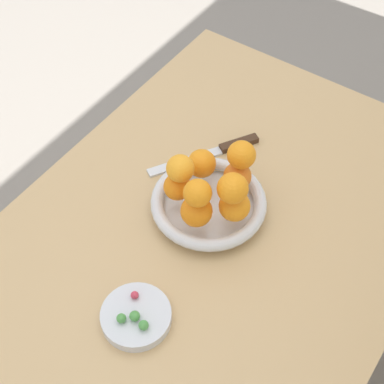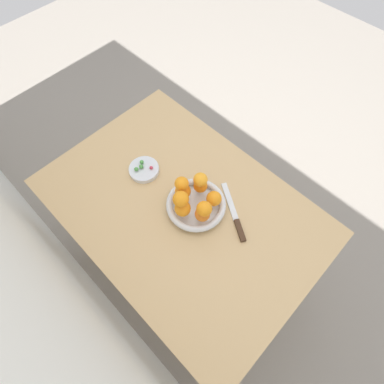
{
  "view_description": "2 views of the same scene",
  "coord_description": "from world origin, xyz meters",
  "px_view_note": "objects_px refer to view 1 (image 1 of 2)",
  "views": [
    {
      "loc": [
        0.56,
        0.35,
        1.7
      ],
      "look_at": [
        -0.01,
        -0.05,
        0.82
      ],
      "focal_mm": 55.0,
      "sensor_mm": 36.0,
      "label": 1
    },
    {
      "loc": [
        -0.4,
        0.35,
        1.8
      ],
      "look_at": [
        -0.04,
        -0.02,
        0.86
      ],
      "focal_mm": 28.0,
      "sensor_mm": 36.0,
      "label": 2
    }
  ],
  "objects_px": {
    "orange_2": "(235,206)",
    "orange_1": "(196,211)",
    "orange_0": "(177,187)",
    "fruit_bowl": "(209,204)",
    "orange_5": "(241,155)",
    "orange_3": "(237,176)",
    "dining_table": "(209,258)",
    "orange_8": "(180,168)",
    "orange_4": "(202,163)",
    "orange_6": "(233,188)",
    "candy_dish": "(136,316)",
    "orange_7": "(198,193)",
    "candy_ball_1": "(135,295)",
    "knife": "(214,152)",
    "candy_ball_3": "(144,325)",
    "candy_ball_2": "(133,315)",
    "candy_ball_0": "(121,318)"
  },
  "relations": [
    {
      "from": "orange_2",
      "to": "orange_1",
      "type": "bearing_deg",
      "value": -45.23
    },
    {
      "from": "orange_0",
      "to": "orange_1",
      "type": "bearing_deg",
      "value": 65.59
    },
    {
      "from": "fruit_bowl",
      "to": "orange_5",
      "type": "distance_m",
      "value": 0.13
    },
    {
      "from": "orange_3",
      "to": "dining_table",
      "type": "bearing_deg",
      "value": 4.2
    },
    {
      "from": "orange_2",
      "to": "orange_8",
      "type": "bearing_deg",
      "value": -80.68
    },
    {
      "from": "orange_8",
      "to": "orange_4",
      "type": "bearing_deg",
      "value": 179.74
    },
    {
      "from": "orange_6",
      "to": "orange_4",
      "type": "bearing_deg",
      "value": -119.83
    },
    {
      "from": "orange_2",
      "to": "fruit_bowl",
      "type": "bearing_deg",
      "value": -97.29
    },
    {
      "from": "candy_dish",
      "to": "orange_5",
      "type": "bearing_deg",
      "value": -179.68
    },
    {
      "from": "fruit_bowl",
      "to": "orange_6",
      "type": "bearing_deg",
      "value": 74.36
    },
    {
      "from": "orange_5",
      "to": "orange_7",
      "type": "xyz_separation_m",
      "value": [
        0.13,
        -0.01,
        0.0
      ]
    },
    {
      "from": "candy_dish",
      "to": "candy_ball_1",
      "type": "height_order",
      "value": "candy_ball_1"
    },
    {
      "from": "fruit_bowl",
      "to": "knife",
      "type": "distance_m",
      "value": 0.16
    },
    {
      "from": "orange_0",
      "to": "orange_3",
      "type": "bearing_deg",
      "value": 137.16
    },
    {
      "from": "orange_1",
      "to": "orange_5",
      "type": "bearing_deg",
      "value": 172.17
    },
    {
      "from": "knife",
      "to": "orange_4",
      "type": "bearing_deg",
      "value": 17.39
    },
    {
      "from": "dining_table",
      "to": "orange_6",
      "type": "distance_m",
      "value": 0.22
    },
    {
      "from": "dining_table",
      "to": "orange_6",
      "type": "xyz_separation_m",
      "value": [
        -0.03,
        0.03,
        0.22
      ]
    },
    {
      "from": "candy_ball_3",
      "to": "orange_4",
      "type": "bearing_deg",
      "value": -162.19
    },
    {
      "from": "fruit_bowl",
      "to": "candy_ball_1",
      "type": "distance_m",
      "value": 0.25
    },
    {
      "from": "dining_table",
      "to": "knife",
      "type": "relative_size",
      "value": 4.75
    },
    {
      "from": "dining_table",
      "to": "orange_7",
      "type": "distance_m",
      "value": 0.22
    },
    {
      "from": "dining_table",
      "to": "orange_5",
      "type": "xyz_separation_m",
      "value": [
        -0.11,
        -0.01,
        0.21
      ]
    },
    {
      "from": "candy_dish",
      "to": "orange_8",
      "type": "bearing_deg",
      "value": -162.24
    },
    {
      "from": "candy_ball_2",
      "to": "candy_ball_3",
      "type": "bearing_deg",
      "value": 79.89
    },
    {
      "from": "orange_5",
      "to": "orange_7",
      "type": "distance_m",
      "value": 0.13
    },
    {
      "from": "orange_8",
      "to": "orange_1",
      "type": "bearing_deg",
      "value": 61.15
    },
    {
      "from": "orange_4",
      "to": "orange_6",
      "type": "height_order",
      "value": "orange_6"
    },
    {
      "from": "candy_ball_0",
      "to": "orange_6",
      "type": "bearing_deg",
      "value": 171.51
    },
    {
      "from": "orange_8",
      "to": "orange_6",
      "type": "bearing_deg",
      "value": 94.9
    },
    {
      "from": "orange_3",
      "to": "orange_5",
      "type": "xyz_separation_m",
      "value": [
        -0.01,
        0.0,
        0.06
      ]
    },
    {
      "from": "orange_3",
      "to": "orange_7",
      "type": "height_order",
      "value": "orange_7"
    },
    {
      "from": "orange_0",
      "to": "orange_4",
      "type": "xyz_separation_m",
      "value": [
        -0.08,
        0.01,
        0.0
      ]
    },
    {
      "from": "orange_0",
      "to": "orange_8",
      "type": "bearing_deg",
      "value": 120.93
    },
    {
      "from": "orange_0",
      "to": "candy_ball_3",
      "type": "relative_size",
      "value": 3.07
    },
    {
      "from": "orange_5",
      "to": "candy_ball_1",
      "type": "bearing_deg",
      "value": -3.46
    },
    {
      "from": "orange_3",
      "to": "orange_7",
      "type": "bearing_deg",
      "value": -6.54
    },
    {
      "from": "orange_1",
      "to": "orange_7",
      "type": "xyz_separation_m",
      "value": [
        0.0,
        0.0,
        0.06
      ]
    },
    {
      "from": "orange_5",
      "to": "knife",
      "type": "xyz_separation_m",
      "value": [
        -0.07,
        -0.11,
        -0.12
      ]
    },
    {
      "from": "candy_dish",
      "to": "orange_8",
      "type": "height_order",
      "value": "orange_8"
    },
    {
      "from": "orange_7",
      "to": "orange_6",
      "type": "bearing_deg",
      "value": 133.03
    },
    {
      "from": "candy_ball_0",
      "to": "orange_7",
      "type": "bearing_deg",
      "value": -178.81
    },
    {
      "from": "orange_5",
      "to": "orange_6",
      "type": "distance_m",
      "value": 0.09
    },
    {
      "from": "candy_dish",
      "to": "orange_1",
      "type": "height_order",
      "value": "orange_1"
    },
    {
      "from": "candy_ball_3",
      "to": "orange_5",
      "type": "bearing_deg",
      "value": -175.19
    },
    {
      "from": "orange_6",
      "to": "orange_1",
      "type": "bearing_deg",
      "value": -49.43
    },
    {
      "from": "candy_dish",
      "to": "candy_ball_0",
      "type": "xyz_separation_m",
      "value": [
        0.02,
        -0.01,
        0.02
      ]
    },
    {
      "from": "orange_3",
      "to": "orange_6",
      "type": "distance_m",
      "value": 0.1
    },
    {
      "from": "orange_3",
      "to": "candy_ball_2",
      "type": "bearing_deg",
      "value": 0.74
    },
    {
      "from": "orange_6",
      "to": "knife",
      "type": "bearing_deg",
      "value": -138.0
    }
  ]
}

